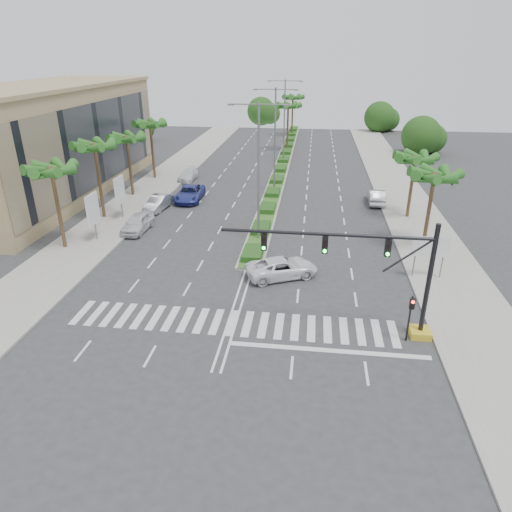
{
  "coord_description": "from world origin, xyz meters",
  "views": [
    {
      "loc": [
        4.59,
        -24.2,
        15.72
      ],
      "look_at": [
        1.06,
        3.82,
        3.0
      ],
      "focal_mm": 32.0,
      "sensor_mm": 36.0,
      "label": 1
    }
  ],
  "objects_px": {
    "car_parked_b": "(158,203)",
    "car_crossing": "(282,268)",
    "car_parked_a": "(137,223)",
    "car_parked_c": "(190,193)",
    "car_parked_d": "(188,175)",
    "car_right": "(376,197)"
  },
  "relations": [
    {
      "from": "car_parked_a",
      "to": "car_parked_d",
      "type": "relative_size",
      "value": 1.01
    },
    {
      "from": "car_parked_b",
      "to": "car_parked_c",
      "type": "relative_size",
      "value": 0.78
    },
    {
      "from": "car_parked_a",
      "to": "car_parked_c",
      "type": "xyz_separation_m",
      "value": [
        2.41,
        10.21,
        0.0
      ]
    },
    {
      "from": "car_right",
      "to": "car_parked_d",
      "type": "bearing_deg",
      "value": -16.47
    },
    {
      "from": "car_parked_c",
      "to": "car_right",
      "type": "distance_m",
      "value": 21.11
    },
    {
      "from": "car_crossing",
      "to": "car_right",
      "type": "xyz_separation_m",
      "value": [
        9.14,
        19.6,
        0.05
      ]
    },
    {
      "from": "car_parked_b",
      "to": "car_parked_d",
      "type": "bearing_deg",
      "value": 97.26
    },
    {
      "from": "car_parked_b",
      "to": "car_crossing",
      "type": "xyz_separation_m",
      "value": [
        14.45,
        -14.48,
        -0.01
      ]
    },
    {
      "from": "car_parked_d",
      "to": "car_crossing",
      "type": "distance_m",
      "value": 30.64
    },
    {
      "from": "car_parked_a",
      "to": "car_parked_c",
      "type": "relative_size",
      "value": 0.81
    },
    {
      "from": "car_parked_a",
      "to": "car_parked_c",
      "type": "distance_m",
      "value": 10.49
    },
    {
      "from": "car_parked_d",
      "to": "car_crossing",
      "type": "height_order",
      "value": "car_crossing"
    },
    {
      "from": "car_parked_d",
      "to": "car_right",
      "type": "height_order",
      "value": "car_right"
    },
    {
      "from": "car_parked_b",
      "to": "car_parked_d",
      "type": "xyz_separation_m",
      "value": [
        0.0,
        12.54,
        -0.07
      ]
    },
    {
      "from": "car_parked_a",
      "to": "car_parked_b",
      "type": "bearing_deg",
      "value": 93.53
    },
    {
      "from": "car_parked_d",
      "to": "car_right",
      "type": "xyz_separation_m",
      "value": [
        23.59,
        -7.42,
        0.11
      ]
    },
    {
      "from": "car_parked_b",
      "to": "car_crossing",
      "type": "relative_size",
      "value": 0.85
    },
    {
      "from": "car_parked_b",
      "to": "car_parked_a",
      "type": "bearing_deg",
      "value": -81.66
    },
    {
      "from": "car_crossing",
      "to": "car_parked_c",
      "type": "bearing_deg",
      "value": 8.78
    },
    {
      "from": "car_parked_c",
      "to": "car_crossing",
      "type": "height_order",
      "value": "car_parked_c"
    },
    {
      "from": "car_parked_d",
      "to": "car_parked_c",
      "type": "bearing_deg",
      "value": -72.79
    },
    {
      "from": "car_parked_c",
      "to": "car_parked_d",
      "type": "distance_m",
      "value": 9.25
    }
  ]
}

